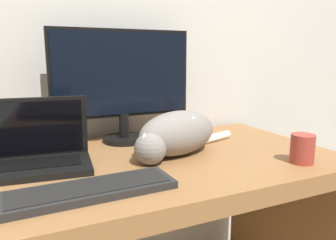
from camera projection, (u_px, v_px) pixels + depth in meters
wall_back at (82, 5)px, 1.35m from camera, size 6.40×0.06×2.60m
desk at (116, 206)px, 1.11m from camera, size 1.57×0.73×0.75m
monitor at (123, 81)px, 1.32m from camera, size 0.57×0.18×0.45m
laptop at (33, 155)px, 1.02m from camera, size 0.37×0.24×0.22m
external_keyboard at (90, 190)px, 0.84m from camera, size 0.44×0.15×0.02m
cat at (176, 133)px, 1.16m from camera, size 0.49×0.27×0.16m
coffee_mug at (302, 149)px, 1.08m from camera, size 0.08×0.08×0.10m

